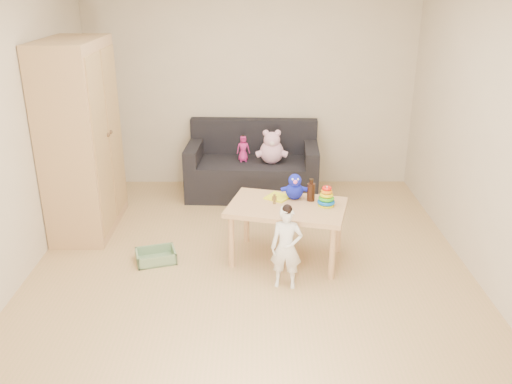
{
  "coord_description": "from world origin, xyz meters",
  "views": [
    {
      "loc": [
        0.04,
        -4.39,
        2.5
      ],
      "look_at": [
        0.05,
        0.25,
        0.65
      ],
      "focal_mm": 38.0,
      "sensor_mm": 36.0,
      "label": 1
    }
  ],
  "objects_px": {
    "sofa": "(253,177)",
    "toddler": "(286,248)",
    "play_table": "(286,232)",
    "wardrobe": "(81,139)"
  },
  "relations": [
    {
      "from": "sofa",
      "to": "toddler",
      "type": "xyz_separation_m",
      "value": [
        0.29,
        -2.14,
        0.14
      ]
    },
    {
      "from": "play_table",
      "to": "wardrobe",
      "type": "bearing_deg",
      "value": 160.55
    },
    {
      "from": "wardrobe",
      "to": "toddler",
      "type": "distance_m",
      "value": 2.44
    },
    {
      "from": "play_table",
      "to": "toddler",
      "type": "height_order",
      "value": "toddler"
    },
    {
      "from": "toddler",
      "to": "sofa",
      "type": "bearing_deg",
      "value": 106.35
    },
    {
      "from": "toddler",
      "to": "play_table",
      "type": "bearing_deg",
      "value": 95.07
    },
    {
      "from": "wardrobe",
      "to": "play_table",
      "type": "relative_size",
      "value": 1.86
    },
    {
      "from": "wardrobe",
      "to": "sofa",
      "type": "xyz_separation_m",
      "value": [
        1.73,
        0.92,
        -0.76
      ]
    },
    {
      "from": "toddler",
      "to": "wardrobe",
      "type": "bearing_deg",
      "value": 157.62
    },
    {
      "from": "wardrobe",
      "to": "play_table",
      "type": "xyz_separation_m",
      "value": [
        2.05,
        -0.73,
        -0.7
      ]
    }
  ]
}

